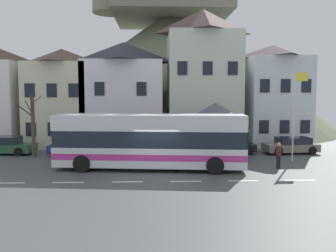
# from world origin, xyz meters

# --- Properties ---
(ground_plane) EXTENTS (40.00, 60.00, 0.07)m
(ground_plane) POSITION_xyz_m (0.00, -0.00, -0.03)
(ground_plane) COLOR #494F4F
(townhouse_01) EXTENTS (5.19, 6.94, 8.54)m
(townhouse_01) POSITION_xyz_m (-8.28, 12.44, 4.27)
(townhouse_01) COLOR beige
(townhouse_01) RESTS_ON ground_plane
(townhouse_02) EXTENTS (6.74, 6.85, 9.15)m
(townhouse_02) POSITION_xyz_m (-2.79, 12.39, 4.57)
(townhouse_02) COLOR white
(townhouse_02) RESTS_ON ground_plane
(townhouse_03) EXTENTS (6.14, 5.70, 11.95)m
(townhouse_03) POSITION_xyz_m (4.23, 11.82, 5.97)
(townhouse_03) COLOR beige
(townhouse_03) RESTS_ON ground_plane
(townhouse_04) EXTENTS (5.17, 6.72, 8.96)m
(townhouse_04) POSITION_xyz_m (10.67, 12.32, 4.48)
(townhouse_04) COLOR silver
(townhouse_04) RESTS_ON ground_plane
(hilltop_castle) EXTENTS (43.48, 43.48, 24.07)m
(hilltop_castle) POSITION_xyz_m (2.12, 29.60, 8.59)
(hilltop_castle) COLOR #636D4F
(hilltop_castle) RESTS_ON ground_plane
(transit_bus) EXTENTS (11.50, 3.85, 3.29)m
(transit_bus) POSITION_xyz_m (-0.36, 1.19, 1.66)
(transit_bus) COLOR silver
(transit_bus) RESTS_ON ground_plane
(bus_shelter) EXTENTS (3.60, 3.60, 3.93)m
(bus_shelter) POSITION_xyz_m (4.27, 5.32, 3.15)
(bus_shelter) COLOR #473D33
(bus_shelter) RESTS_ON ground_plane
(parked_car_00) EXTENTS (4.49, 2.15, 1.35)m
(parked_car_00) POSITION_xyz_m (-11.48, 7.18, 0.66)
(parked_car_00) COLOR #2B553A
(parked_car_00) RESTS_ON ground_plane
(parked_car_01) EXTENTS (4.14, 2.11, 1.25)m
(parked_car_01) POSITION_xyz_m (10.37, 6.65, 0.62)
(parked_car_01) COLOR slate
(parked_car_01) RESTS_ON ground_plane
(parked_car_02) EXTENTS (4.57, 2.17, 1.37)m
(parked_car_02) POSITION_xyz_m (-5.61, 6.28, 0.67)
(parked_car_02) COLOR navy
(parked_car_02) RESTS_ON ground_plane
(parked_car_03) EXTENTS (3.87, 1.91, 1.29)m
(parked_car_03) POSITION_xyz_m (5.57, 6.93, 0.63)
(parked_car_03) COLOR black
(parked_car_03) RESTS_ON ground_plane
(pedestrian_00) EXTENTS (0.30, 0.33, 1.58)m
(pedestrian_00) POSITION_xyz_m (7.42, 1.03, 0.82)
(pedestrian_00) COLOR black
(pedestrian_00) RESTS_ON ground_plane
(pedestrian_01) EXTENTS (0.35, 0.35, 1.67)m
(pedestrian_01) POSITION_xyz_m (5.05, 3.04, 0.96)
(pedestrian_01) COLOR #2D2D38
(pedestrian_01) RESTS_ON ground_plane
(pedestrian_02) EXTENTS (0.31, 0.31, 1.59)m
(pedestrian_02) POSITION_xyz_m (6.00, 3.44, 0.85)
(pedestrian_02) COLOR black
(pedestrian_02) RESTS_ON ground_plane
(public_bench) EXTENTS (1.60, 0.48, 0.87)m
(public_bench) POSITION_xyz_m (6.53, 7.85, 0.47)
(public_bench) COLOR #33473D
(public_bench) RESTS_ON ground_plane
(flagpole) EXTENTS (0.95, 0.10, 6.00)m
(flagpole) POSITION_xyz_m (9.32, 3.48, 3.53)
(flagpole) COLOR silver
(flagpole) RESTS_ON ground_plane
(bare_tree_00) EXTENTS (1.33, 1.84, 4.42)m
(bare_tree_00) POSITION_xyz_m (-8.78, 5.72, 2.35)
(bare_tree_00) COLOR brown
(bare_tree_00) RESTS_ON ground_plane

